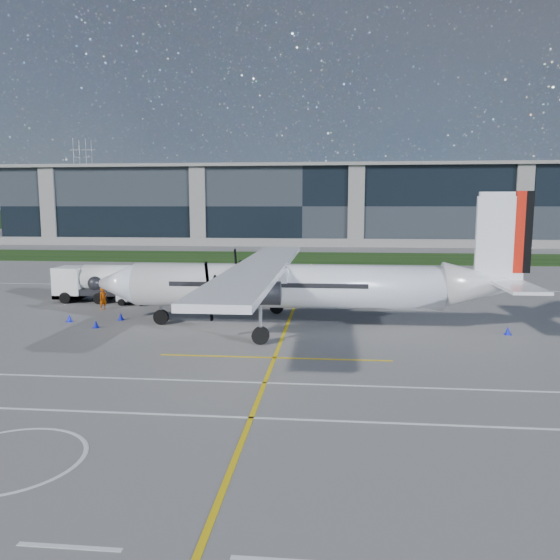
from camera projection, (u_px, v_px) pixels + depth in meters
ground at (289, 263)px, 73.63m from camera, size 400.00×400.00×0.00m
grass_strip at (294, 257)px, 81.51m from camera, size 400.00×18.00×0.04m
terminal_building at (305, 206)px, 112.04m from camera, size 120.00×20.00×15.00m
tree_line at (315, 220)px, 171.80m from camera, size 400.00×6.00×6.00m
pylon_west at (84, 184)px, 187.79m from camera, size 9.00×4.60×30.00m
yellow_taxiway_centerline at (296, 303)px, 43.76m from camera, size 0.20×70.00×0.01m
white_lane_line at (172, 415)px, 20.39m from camera, size 90.00×0.15×0.01m
turboprop_aircraft at (302, 261)px, 34.34m from camera, size 27.71×28.73×8.62m
fuel_tanker_truck at (96, 283)px, 44.19m from camera, size 8.00×2.60×3.00m
baggage_tug at (135, 294)px, 43.02m from camera, size 2.68×1.61×1.61m
ground_crew_person at (103, 297)px, 40.75m from camera, size 0.89×0.96×1.92m
safety_cone_nose_stbd at (121, 316)px, 37.15m from camera, size 0.36×0.36×0.50m
safety_cone_stbdwing at (274, 290)px, 48.78m from camera, size 0.36×0.36×0.50m
safety_cone_tail at (508, 331)px, 32.95m from camera, size 0.36×0.36×0.50m
safety_cone_fwd at (69, 318)px, 36.60m from camera, size 0.36×0.36×0.50m
safety_cone_nose_port at (96, 324)px, 34.80m from camera, size 0.36×0.36×0.50m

